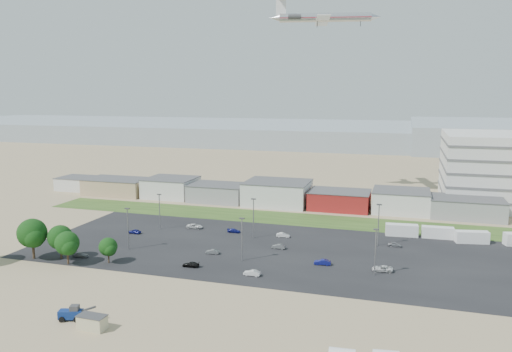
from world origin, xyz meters
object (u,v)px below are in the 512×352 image
at_px(telehandler, 71,313).
at_px(parked_car_0, 382,269).
at_px(parked_car_4, 212,252).
at_px(parked_car_6, 234,231).
at_px(parked_car_10, 81,255).
at_px(parked_car_3, 191,264).
at_px(airliner, 325,17).
at_px(parked_car_1, 322,262).
at_px(parked_car_11, 283,235).
at_px(parked_car_13, 252,273).
at_px(parked_car_7, 279,246).
at_px(parked_car_5, 135,231).
at_px(parked_car_9, 195,226).
at_px(portable_shed, 92,322).
at_px(box_trailer_a, 402,230).
at_px(parked_car_8, 395,244).

bearing_deg(telehandler, parked_car_0, 22.13).
distance_m(parked_car_4, parked_car_6, 19.54).
bearing_deg(parked_car_6, parked_car_10, 136.22).
bearing_deg(parked_car_0, parked_car_3, -79.93).
height_order(airliner, parked_car_1, airliner).
height_order(parked_car_11, parked_car_13, parked_car_13).
distance_m(airliner, parked_car_7, 95.26).
height_order(parked_car_5, parked_car_9, parked_car_9).
bearing_deg(parked_car_13, airliner, -178.73).
distance_m(portable_shed, parked_car_9, 63.63).
distance_m(parked_car_1, parked_car_13, 17.48).
relative_size(telehandler, airliner, 0.16).
xyz_separation_m(airliner, parked_car_7, (0.75, -69.19, -65.46)).
height_order(parked_car_4, parked_car_11, parked_car_11).
bearing_deg(parked_car_11, telehandler, 155.60).
height_order(box_trailer_a, parked_car_5, box_trailer_a).
xyz_separation_m(parked_car_4, parked_car_10, (-29.37, -11.44, 0.02)).
height_order(airliner, parked_car_11, airliner).
xyz_separation_m(parked_car_0, parked_car_13, (-26.75, -10.84, -0.02)).
bearing_deg(parked_car_5, telehandler, 20.63).
relative_size(telehandler, parked_car_10, 1.65).
xyz_separation_m(parked_car_7, parked_car_10, (-43.89, -20.14, -0.01)).
distance_m(portable_shed, parked_car_6, 62.19).
relative_size(airliner, parked_car_6, 10.69).
height_order(parked_car_8, parked_car_9, parked_car_9).
bearing_deg(parked_car_3, airliner, 168.73).
height_order(parked_car_0, parked_car_4, parked_car_0).
height_order(telehandler, parked_car_6, telehandler).
relative_size(airliner, parked_car_5, 11.22).
bearing_deg(parked_car_10, parked_car_4, -74.14).
bearing_deg(parked_car_7, parked_car_8, 114.23).
bearing_deg(parked_car_7, telehandler, -22.21).
height_order(parked_car_0, parked_car_3, parked_car_0).
distance_m(parked_car_6, parked_car_8, 43.84).
bearing_deg(parked_car_7, parked_car_1, 59.11).
bearing_deg(parked_car_5, parked_car_10, -3.00).
bearing_deg(airliner, telehandler, -112.98).
distance_m(portable_shed, parked_car_3, 32.72).
xyz_separation_m(portable_shed, parked_car_4, (4.44, 42.61, -0.67)).
height_order(parked_car_3, parked_car_6, parked_car_3).
bearing_deg(parked_car_6, parked_car_3, 178.51).
relative_size(parked_car_8, parked_car_9, 0.74).
distance_m(portable_shed, parked_car_11, 64.10).
bearing_deg(parked_car_1, parked_car_5, -105.15).
bearing_deg(parked_car_10, telehandler, -152.00).
bearing_deg(airliner, parked_car_8, -75.61).
bearing_deg(parked_car_3, parked_car_11, 152.10).
xyz_separation_m(telehandler, parked_car_11, (23.14, 59.81, -0.75)).
height_order(parked_car_4, parked_car_10, parked_car_10).
relative_size(portable_shed, parked_car_4, 1.46).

